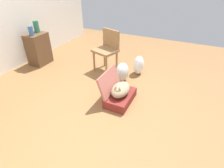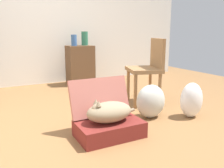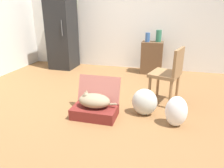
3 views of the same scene
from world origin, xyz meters
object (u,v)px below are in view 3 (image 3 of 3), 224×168
plastic_bag_clear (176,111)px  chair (169,73)px  suitcase_base (95,112)px  side_table (152,58)px  cat (94,100)px  vase_short (159,36)px  refrigerator (62,31)px  plastic_bag_white (145,102)px  vase_tall (148,37)px

plastic_bag_clear → chair: (-0.12, 0.69, 0.30)m
suitcase_base → side_table: (0.57, 2.32, 0.28)m
cat → vase_short: size_ratio=2.05×
suitcase_base → chair: (0.96, 0.73, 0.43)m
refrigerator → cat: bearing=-55.0°
side_table → vase_short: (0.12, 0.04, 0.49)m
cat → plastic_bag_clear: size_ratio=1.28×
plastic_bag_white → vase_tall: bearing=95.6°
plastic_bag_clear → vase_short: (-0.39, 2.32, 0.64)m
vase_tall → cat: bearing=-101.3°
cat → plastic_bag_clear: bearing=2.1°
cat → vase_short: 2.53m
plastic_bag_white → vase_short: vase_short is taller
plastic_bag_white → chair: chair is taller
plastic_bag_white → vase_tall: vase_tall is taller
suitcase_base → refrigerator: (-1.60, 2.27, 0.83)m
plastic_bag_clear → plastic_bag_white: bearing=153.9°
plastic_bag_white → refrigerator: size_ratio=0.21×
cat → chair: 1.23m
suitcase_base → vase_short: bearing=73.8°
refrigerator → chair: size_ratio=2.06×
plastic_bag_clear → vase_tall: 2.42m
cat → suitcase_base: bearing=-3.2°
refrigerator → side_table: bearing=1.3°
cat → vase_tall: 2.41m
cat → plastic_bag_clear: plastic_bag_clear is taller
plastic_bag_clear → suitcase_base: bearing=-177.9°
refrigerator → side_table: 2.23m
suitcase_base → chair: chair is taller
plastic_bag_white → vase_short: size_ratio=1.52×
vase_tall → chair: (0.50, -1.57, -0.31)m
suitcase_base → side_table: bearing=76.2°
vase_short → plastic_bag_clear: bearing=-80.5°
suitcase_base → refrigerator: 2.90m
plastic_bag_white → refrigerator: bearing=138.0°
vase_short → chair: (0.27, -1.64, -0.34)m
refrigerator → vase_short: (2.28, 0.09, -0.06)m
suitcase_base → vase_short: (0.69, 2.36, 0.77)m
vase_short → cat: bearing=-106.3°
side_table → vase_short: bearing=19.3°
side_table → plastic_bag_clear: bearing=-77.5°
plastic_bag_white → side_table: 2.08m
vase_tall → plastic_bag_white: bearing=-84.4°
vase_short → chair: bearing=-80.6°
suitcase_base → vase_short: size_ratio=2.40×
side_table → vase_tall: size_ratio=3.61×
vase_short → vase_tall: bearing=-163.3°
suitcase_base → vase_tall: size_ratio=3.07×
refrigerator → vase_tall: 2.05m
plastic_bag_clear → refrigerator: bearing=140.1°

